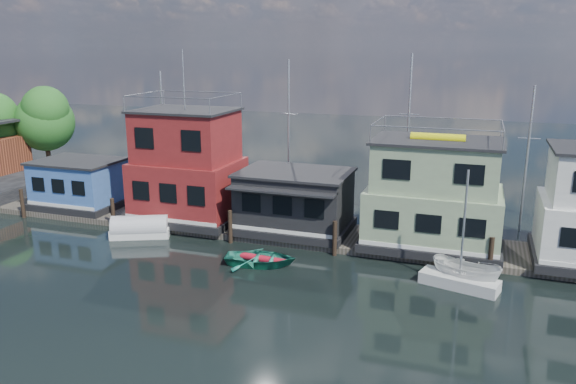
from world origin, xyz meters
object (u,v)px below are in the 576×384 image
at_px(tarp_runabout, 140,228).
at_px(day_sailer, 459,280).
at_px(houseboat_green, 434,196).
at_px(dinghy_teal, 261,258).
at_px(houseboat_red, 188,168).
at_px(red_kayak, 262,259).
at_px(motorboat, 466,272).
at_px(houseboat_dark, 295,201).
at_px(houseboat_blue, 79,184).

height_order(tarp_runabout, day_sailer, day_sailer).
bearing_deg(houseboat_green, dinghy_teal, -147.91).
distance_m(houseboat_red, dinghy_teal, 10.37).
relative_size(houseboat_green, red_kayak, 2.82).
height_order(houseboat_green, red_kayak, houseboat_green).
xyz_separation_m(houseboat_green, motorboat, (2.27, -4.82, -2.81)).
bearing_deg(dinghy_teal, houseboat_dark, -13.32).
height_order(houseboat_green, dinghy_teal, houseboat_green).
xyz_separation_m(day_sailer, dinghy_teal, (-11.17, -0.57, 0.04)).
bearing_deg(houseboat_green, motorboat, -64.75).
height_order(houseboat_blue, red_kayak, houseboat_blue).
distance_m(houseboat_dark, red_kayak, 5.74).
bearing_deg(dinghy_teal, motorboat, -96.62).
bearing_deg(tarp_runabout, houseboat_green, -13.31).
distance_m(houseboat_red, motorboat, 20.15).
height_order(houseboat_red, motorboat, houseboat_red).
bearing_deg(red_kayak, day_sailer, 6.29).
relative_size(motorboat, day_sailer, 0.60).
height_order(houseboat_dark, houseboat_green, houseboat_green).
relative_size(houseboat_blue, tarp_runabout, 1.54).
distance_m(motorboat, tarp_runabout, 21.06).
xyz_separation_m(motorboat, red_kayak, (-11.53, -0.49, -0.52)).
height_order(houseboat_blue, dinghy_teal, houseboat_blue).
relative_size(motorboat, tarp_runabout, 0.92).
bearing_deg(houseboat_green, houseboat_blue, -180.00).
relative_size(houseboat_dark, dinghy_teal, 1.78).
distance_m(motorboat, day_sailer, 0.60).
bearing_deg(motorboat, houseboat_red, 96.73).
bearing_deg(houseboat_dark, tarp_runabout, -159.40).
bearing_deg(red_kayak, houseboat_green, 35.56).
height_order(motorboat, day_sailer, day_sailer).
bearing_deg(houseboat_dark, motorboat, -23.07).
height_order(houseboat_green, motorboat, houseboat_green).
distance_m(houseboat_green, day_sailer, 6.39).
xyz_separation_m(houseboat_blue, houseboat_dark, (17.50, -0.02, 0.21)).
bearing_deg(houseboat_red, dinghy_teal, -36.48).
relative_size(houseboat_blue, day_sailer, 1.00).
bearing_deg(day_sailer, houseboat_red, 179.37).
height_order(dinghy_teal, red_kayak, dinghy_teal).
bearing_deg(tarp_runabout, day_sailer, -28.61).
relative_size(houseboat_dark, day_sailer, 1.15).
height_order(houseboat_blue, tarp_runabout, houseboat_blue).
height_order(tarp_runabout, dinghy_teal, tarp_runabout).
bearing_deg(houseboat_green, red_kayak, -150.14).
height_order(motorboat, red_kayak, motorboat).
bearing_deg(dinghy_teal, tarp_runabout, 66.35).
distance_m(houseboat_blue, houseboat_red, 9.69).
relative_size(houseboat_red, day_sailer, 1.85).
height_order(motorboat, dinghy_teal, motorboat).
distance_m(houseboat_blue, houseboat_dark, 17.50).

